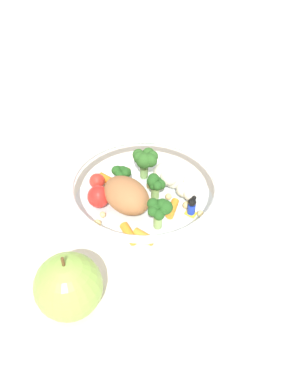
% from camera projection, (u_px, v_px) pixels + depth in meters
% --- Properties ---
extents(ground_plane, '(2.40, 2.40, 0.00)m').
position_uv_depth(ground_plane, '(143.00, 209.00, 0.60)').
color(ground_plane, silver).
extents(food_container, '(0.23, 0.23, 0.06)m').
position_uv_depth(food_container, '(145.00, 189.00, 0.59)').
color(food_container, white).
rests_on(food_container, ground_plane).
extents(loose_apple, '(0.08, 0.08, 0.09)m').
position_uv_depth(loose_apple, '(68.00, 286.00, 0.45)').
color(loose_apple, '#8CB74C').
rests_on(loose_apple, ground_plane).
extents(folded_napkin, '(0.15, 0.16, 0.01)m').
position_uv_depth(folded_napkin, '(275.00, 160.00, 0.69)').
color(folded_napkin, white).
rests_on(folded_napkin, ground_plane).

